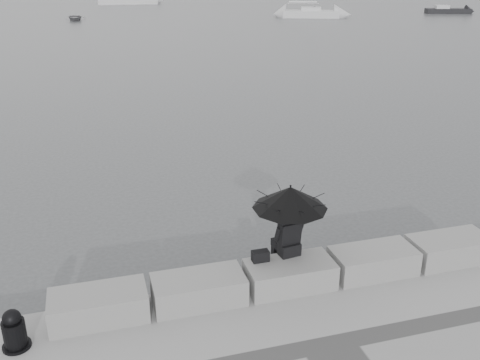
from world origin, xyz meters
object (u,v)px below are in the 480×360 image
object	(u,v)px
seated_person	(290,203)
mooring_bollard	(14,332)
sailboat_right	(311,13)
dinghy	(75,18)
small_motorboat	(448,11)

from	to	relation	value
seated_person	mooring_bollard	distance (m)	4.97
sailboat_right	mooring_bollard	bearing A→B (deg)	-95.58
dinghy	seated_person	bearing A→B (deg)	-83.23
mooring_bollard	sailboat_right	distance (m)	60.28
sailboat_right	small_motorboat	xyz separation A→B (m)	(19.09, 0.24, -0.22)
seated_person	sailboat_right	size ratio (longest dim) A/B	0.11
seated_person	mooring_bollard	bearing A→B (deg)	-178.73
sailboat_right	small_motorboat	size ratio (longest dim) A/B	2.24
dinghy	small_motorboat	bearing A→B (deg)	-2.06
seated_person	small_motorboat	bearing A→B (deg)	44.05
sailboat_right	dinghy	xyz separation A→B (m)	(-26.81, 4.37, -0.26)
mooring_bollard	small_motorboat	distance (m)	71.33
dinghy	mooring_bollard	bearing A→B (deg)	-87.99
mooring_bollard	small_motorboat	size ratio (longest dim) A/B	0.12
mooring_bollard	sailboat_right	world-z (taller)	sailboat_right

